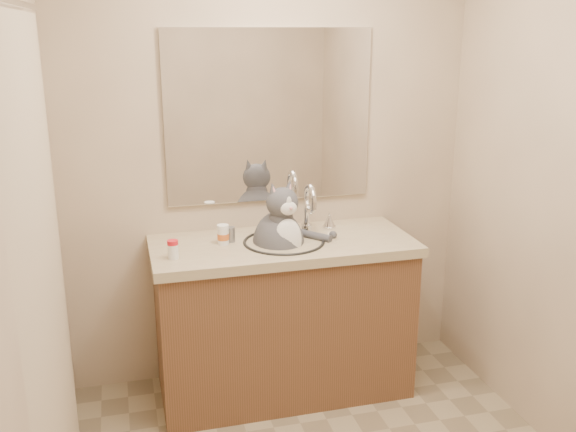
% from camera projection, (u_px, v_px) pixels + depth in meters
% --- Properties ---
extents(room, '(2.22, 2.52, 2.42)m').
position_uv_depth(room, '(351.00, 231.00, 2.28)').
color(room, gray).
rests_on(room, ground).
extents(vanity, '(1.34, 0.59, 1.12)m').
position_uv_depth(vanity, '(283.00, 314.00, 3.39)').
color(vanity, brown).
rests_on(vanity, ground).
extents(mirror, '(1.10, 0.02, 0.90)m').
position_uv_depth(mirror, '(270.00, 117.00, 3.36)').
color(mirror, white).
rests_on(mirror, room).
extents(shower_curtain, '(0.02, 1.30, 1.93)m').
position_uv_depth(shower_curtain, '(46.00, 295.00, 2.16)').
color(shower_curtain, beige).
rests_on(shower_curtain, ground).
extents(cat, '(0.43, 0.35, 0.53)m').
position_uv_depth(cat, '(280.00, 240.00, 3.26)').
color(cat, '#45454A').
rests_on(cat, vanity).
extents(pill_bottle_redcap, '(0.06, 0.06, 0.09)m').
position_uv_depth(pill_bottle_redcap, '(173.00, 249.00, 3.02)').
color(pill_bottle_redcap, white).
rests_on(pill_bottle_redcap, vanity).
extents(pill_bottle_orange, '(0.07, 0.07, 0.10)m').
position_uv_depth(pill_bottle_orange, '(223.00, 235.00, 3.22)').
color(pill_bottle_orange, white).
rests_on(pill_bottle_orange, vanity).
extents(grey_canister, '(0.06, 0.06, 0.08)m').
position_uv_depth(grey_canister, '(230.00, 234.00, 3.26)').
color(grey_canister, gray).
rests_on(grey_canister, vanity).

